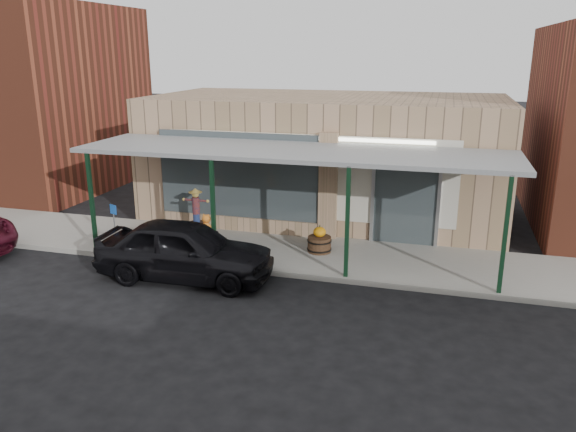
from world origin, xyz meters
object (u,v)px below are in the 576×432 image
(barrel_scarecrow, at_px, (197,219))
(parked_sedan, at_px, (185,250))
(barrel_pumpkin, at_px, (319,242))
(handicap_sign, at_px, (114,221))

(barrel_scarecrow, relative_size, parked_sedan, 0.32)
(barrel_pumpkin, bearing_deg, barrel_scarecrow, 172.64)
(barrel_scarecrow, xyz_separation_m, parked_sedan, (1.06, -3.02, 0.13))
(handicap_sign, distance_m, parked_sedan, 3.00)
(barrel_pumpkin, xyz_separation_m, handicap_sign, (-5.75, -1.36, 0.58))
(barrel_pumpkin, height_order, handicap_sign, handicap_sign)
(barrel_scarecrow, distance_m, parked_sedan, 3.21)
(handicap_sign, relative_size, parked_sedan, 0.29)
(barrel_pumpkin, relative_size, parked_sedan, 0.18)
(handicap_sign, xyz_separation_m, parked_sedan, (2.76, -1.14, -0.23))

